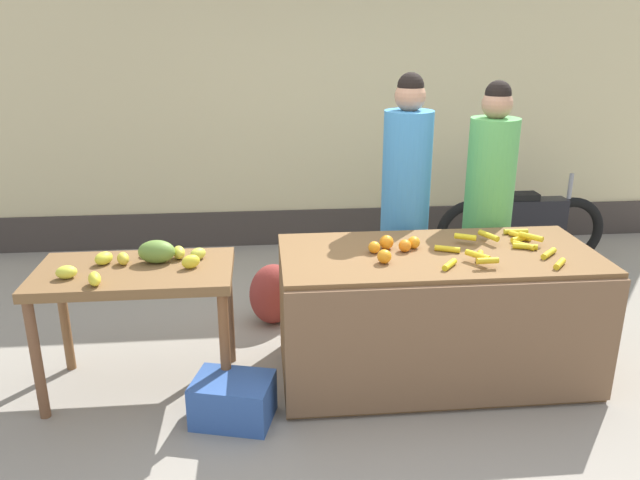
# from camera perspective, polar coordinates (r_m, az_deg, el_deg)

# --- Properties ---
(ground_plane) EXTENTS (24.00, 24.00, 0.00)m
(ground_plane) POSITION_cam_1_polar(r_m,az_deg,el_deg) (4.19, 5.15, -12.07)
(ground_plane) COLOR gray
(market_wall_back) EXTENTS (7.27, 0.23, 2.86)m
(market_wall_back) POSITION_cam_1_polar(r_m,az_deg,el_deg) (6.33, 1.00, 12.19)
(market_wall_back) COLOR beige
(market_wall_back) RESTS_ON ground
(fruit_stall_counter) EXTENTS (1.94, 0.91, 0.84)m
(fruit_stall_counter) POSITION_cam_1_polar(r_m,az_deg,el_deg) (4.05, 10.43, -6.71)
(fruit_stall_counter) COLOR brown
(fruit_stall_counter) RESTS_ON ground
(side_table_wooden) EXTENTS (1.15, 0.64, 0.80)m
(side_table_wooden) POSITION_cam_1_polar(r_m,az_deg,el_deg) (3.89, -16.43, -3.96)
(side_table_wooden) COLOR brown
(side_table_wooden) RESTS_ON ground
(banana_bunch_pile) EXTENTS (0.77, 0.68, 0.07)m
(banana_bunch_pile) POSITION_cam_1_polar(r_m,az_deg,el_deg) (4.01, 16.33, -0.57)
(banana_bunch_pile) COLOR gold
(banana_bunch_pile) RESTS_ON fruit_stall_counter
(orange_pile) EXTENTS (0.34, 0.33, 0.09)m
(orange_pile) POSITION_cam_1_polar(r_m,az_deg,el_deg) (3.83, 6.60, -0.61)
(orange_pile) COLOR orange
(orange_pile) RESTS_ON fruit_stall_counter
(mango_papaya_pile) EXTENTS (0.84, 0.57, 0.14)m
(mango_papaya_pile) POSITION_cam_1_polar(r_m,az_deg,el_deg) (3.86, -15.55, -1.46)
(mango_papaya_pile) COLOR #DADB3F
(mango_papaya_pile) RESTS_ON side_table_wooden
(vendor_woman_blue_shirt) EXTENTS (0.34, 0.34, 1.86)m
(vendor_woman_blue_shirt) POSITION_cam_1_polar(r_m,az_deg,el_deg) (4.50, 7.75, 3.12)
(vendor_woman_blue_shirt) COLOR #33333D
(vendor_woman_blue_shirt) RESTS_ON ground
(vendor_woman_green_shirt) EXTENTS (0.34, 0.34, 1.80)m
(vendor_woman_green_shirt) POSITION_cam_1_polar(r_m,az_deg,el_deg) (4.65, 15.00, 2.80)
(vendor_woman_green_shirt) COLOR #33333D
(vendor_woman_green_shirt) RESTS_ON ground
(parked_motorcycle) EXTENTS (1.60, 0.18, 0.88)m
(parked_motorcycle) POSITION_cam_1_polar(r_m,az_deg,el_deg) (6.08, 17.80, 1.33)
(parked_motorcycle) COLOR black
(parked_motorcycle) RESTS_ON ground
(produce_crate) EXTENTS (0.51, 0.42, 0.26)m
(produce_crate) POSITION_cam_1_polar(r_m,az_deg,el_deg) (3.72, -7.90, -14.19)
(produce_crate) COLOR #3359A5
(produce_crate) RESTS_ON ground
(produce_sack) EXTENTS (0.43, 0.39, 0.47)m
(produce_sack) POSITION_cam_1_polar(r_m,az_deg,el_deg) (4.75, -4.29, -4.91)
(produce_sack) COLOR maroon
(produce_sack) RESTS_ON ground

